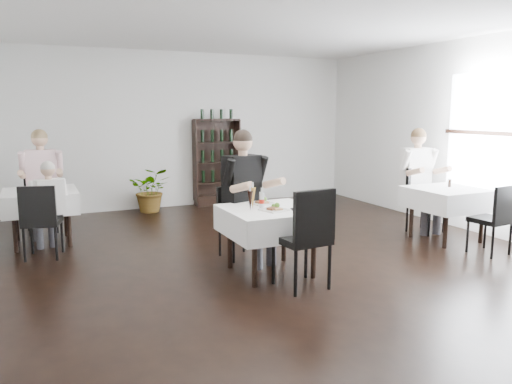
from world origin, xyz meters
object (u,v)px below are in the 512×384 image
Objects in this scene: wine_shelf at (217,163)px; potted_tree at (151,190)px; diner_main at (247,186)px; main_table at (271,221)px.

potted_tree is (-1.38, -0.20, -0.43)m from wine_shelf.
wine_shelf is 3.90m from diner_main.
main_table is at bearing -101.78° from wine_shelf.
potted_tree is 3.65m from diner_main.
wine_shelf is 1.70× the size of main_table.
diner_main is (-0.96, -3.78, 0.11)m from wine_shelf.
potted_tree reaches higher than main_table.
diner_main is at bearing -104.30° from wine_shelf.
main_table is 0.62× the size of diner_main.
main_table is 0.64m from diner_main.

